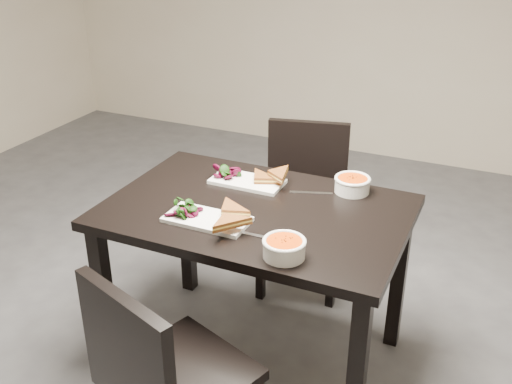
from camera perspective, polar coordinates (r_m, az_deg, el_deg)
ground at (r=3.05m, az=-6.60°, el=-11.68°), size 5.00×5.00×0.00m
table at (r=2.44m, az=-0.00°, el=-3.57°), size 1.20×0.80×0.75m
chair_near at (r=2.03m, az=-9.08°, el=-16.84°), size 0.54×0.54×0.85m
chair_far at (r=3.12m, az=4.61°, el=-0.31°), size 0.50×0.50×0.85m
plate_near at (r=2.30m, az=-4.68°, el=-2.63°), size 0.32×0.16×0.02m
sandwich_near at (r=2.27m, az=-3.09°, el=-2.02°), size 0.19×0.17×0.05m
salad_near at (r=2.33m, az=-6.86°, el=-1.48°), size 0.10×0.09×0.04m
soup_bowl_near at (r=2.06m, az=2.70°, el=-5.27°), size 0.15×0.15×0.07m
cutlery_near at (r=2.19m, az=0.45°, el=-4.27°), size 0.18×0.02×0.00m
plate_far at (r=2.61m, az=-0.83°, el=1.00°), size 0.31×0.16×0.02m
sandwich_far at (r=2.55m, az=0.34°, el=1.30°), size 0.19×0.17×0.05m
salad_far at (r=2.63m, az=-2.81°, el=1.96°), size 0.10×0.09×0.04m
soup_bowl_far at (r=2.55m, az=9.17°, el=0.80°), size 0.15×0.15×0.07m
cutlery_far at (r=2.53m, az=5.25°, el=-0.08°), size 0.18×0.07×0.00m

